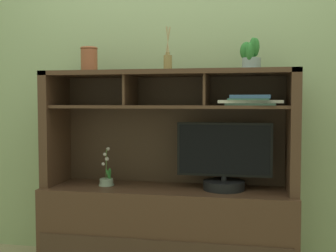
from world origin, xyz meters
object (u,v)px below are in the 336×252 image
object	(u,v)px
tv_monitor	(224,163)
ceramic_vase	(89,59)
potted_orchid	(107,179)
magazine_stack_left	(250,100)
diffuser_bottle	(168,62)
potted_succulent	(251,54)
media_console	(168,210)

from	to	relation	value
tv_monitor	ceramic_vase	bearing A→B (deg)	-179.32
potted_orchid	ceramic_vase	distance (m)	0.81
ceramic_vase	tv_monitor	bearing A→B (deg)	0.68
tv_monitor	magazine_stack_left	distance (m)	0.43
potted_orchid	magazine_stack_left	xyz separation A→B (m)	(0.95, -0.03, 0.53)
diffuser_bottle	potted_succulent	xyz separation A→B (m)	(0.53, -0.02, 0.04)
potted_orchid	potted_succulent	world-z (taller)	potted_succulent
media_console	potted_succulent	distance (m)	1.15
diffuser_bottle	potted_orchid	bearing A→B (deg)	-178.03
potted_orchid	diffuser_bottle	xyz separation A→B (m)	(0.42, 0.01, 0.78)
ceramic_vase	diffuser_bottle	bearing A→B (deg)	1.66
potted_orchid	potted_succulent	bearing A→B (deg)	-0.16
tv_monitor	diffuser_bottle	bearing A→B (deg)	179.25
magazine_stack_left	media_console	bearing A→B (deg)	173.66
tv_monitor	ceramic_vase	distance (m)	1.13
tv_monitor	magazine_stack_left	xyz separation A→B (m)	(0.16, -0.04, 0.40)
media_console	ceramic_vase	bearing A→B (deg)	-177.04
media_console	tv_monitor	distance (m)	0.50
potted_succulent	magazine_stack_left	bearing A→B (deg)	-93.67
media_console	diffuser_bottle	size ratio (longest dim) A/B	5.76
tv_monitor	potted_orchid	distance (m)	0.80
magazine_stack_left	diffuser_bottle	xyz separation A→B (m)	(-0.53, 0.05, 0.25)
potted_orchid	media_console	bearing A→B (deg)	3.62
media_console	ceramic_vase	distance (m)	1.14
potted_succulent	ceramic_vase	world-z (taller)	potted_succulent
tv_monitor	diffuser_bottle	xyz separation A→B (m)	(-0.37, 0.00, 0.65)
magazine_stack_left	potted_succulent	bearing A→B (deg)	86.33
media_console	diffuser_bottle	xyz separation A→B (m)	(-0.00, -0.01, 0.98)
media_console	potted_succulent	xyz separation A→B (m)	(0.53, -0.03, 1.02)
tv_monitor	potted_orchid	bearing A→B (deg)	-179.30
media_console	potted_orchid	xyz separation A→B (m)	(-0.42, -0.03, 0.20)
magazine_stack_left	tv_monitor	bearing A→B (deg)	165.41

